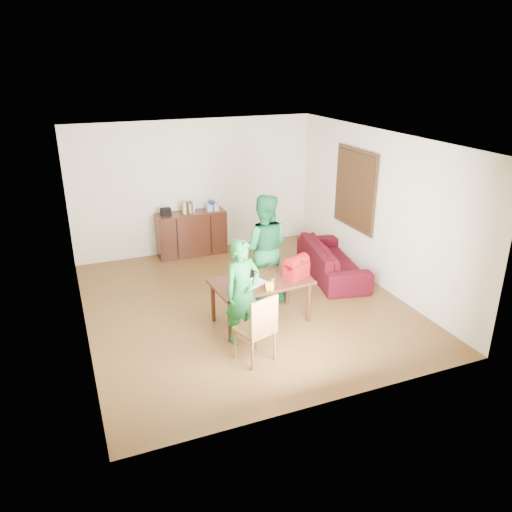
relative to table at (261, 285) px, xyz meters
name	(u,v)px	position (x,y,z in m)	size (l,w,h in m)	color
room	(241,227)	(-0.02, 0.76, 0.70)	(5.20, 5.70, 2.90)	#412510
table	(261,285)	(0.00, 0.00, 0.00)	(1.52, 0.92, 0.69)	black
chair	(256,341)	(-0.48, -0.96, -0.32)	(0.56, 0.54, 0.98)	brown
person_near	(243,292)	(-0.45, -0.42, 0.16)	(0.56, 0.37, 1.54)	#145D23
person_far	(264,248)	(0.36, 0.75, 0.29)	(0.87, 0.68, 1.80)	#155E2E
laptop	(254,281)	(-0.14, -0.06, 0.13)	(0.41, 0.35, 0.24)	white
bananas	(270,290)	(-0.04, -0.41, 0.11)	(0.17, 0.10, 0.06)	gold
bottle	(272,282)	(0.04, -0.32, 0.18)	(0.06, 0.06, 0.19)	#542C13
red_bag	(296,269)	(0.54, -0.10, 0.22)	(0.38, 0.22, 0.28)	maroon
sofa	(332,260)	(1.92, 1.14, -0.30)	(2.06, 0.81, 0.60)	#3B070C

